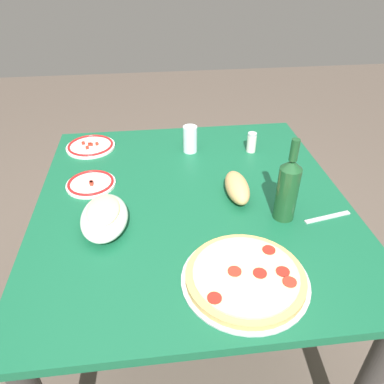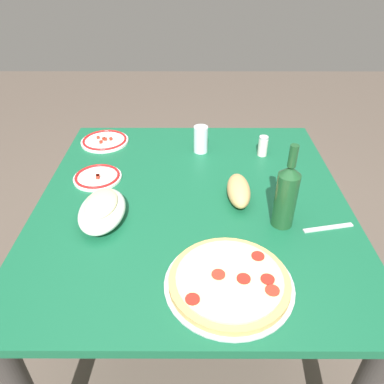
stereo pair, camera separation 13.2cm
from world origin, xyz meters
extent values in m
plane|color=brown|center=(0.00, 0.00, 0.00)|extent=(8.00, 8.00, 0.00)
cube|color=#145938|center=(0.00, 0.00, 0.74)|extent=(1.19, 1.10, 0.03)
cylinder|color=#33302D|center=(0.53, -0.49, 0.36)|extent=(0.07, 0.07, 0.73)
cylinder|color=#33302D|center=(0.53, 0.49, 0.36)|extent=(0.07, 0.07, 0.73)
cylinder|color=#B7B7BC|center=(-0.40, -0.10, 0.76)|extent=(0.35, 0.35, 0.01)
cylinder|color=tan|center=(-0.40, -0.10, 0.77)|extent=(0.33, 0.33, 0.02)
cylinder|color=beige|center=(-0.40, -0.10, 0.78)|extent=(0.29, 0.29, 0.01)
cylinder|color=#B22D1E|center=(-0.44, -0.20, 0.79)|extent=(0.04, 0.04, 0.00)
cylinder|color=maroon|center=(-0.41, -0.20, 0.79)|extent=(0.04, 0.04, 0.00)
cylinder|color=#B22D1E|center=(-0.39, -0.07, 0.79)|extent=(0.04, 0.04, 0.00)
cylinder|color=maroon|center=(-0.47, 0.00, 0.79)|extent=(0.04, 0.04, 0.00)
cylinder|color=maroon|center=(-0.32, -0.19, 0.79)|extent=(0.04, 0.04, 0.00)
cylinder|color=maroon|center=(-0.40, -0.14, 0.79)|extent=(0.04, 0.04, 0.00)
ellipsoid|color=white|center=(-0.11, 0.30, 0.79)|extent=(0.24, 0.15, 0.07)
ellipsoid|color=#AD2819|center=(-0.11, 0.30, 0.80)|extent=(0.20, 0.12, 0.03)
ellipsoid|color=beige|center=(-0.11, 0.30, 0.82)|extent=(0.17, 0.10, 0.02)
cylinder|color=#194723|center=(-0.14, -0.29, 0.85)|extent=(0.07, 0.07, 0.19)
cone|color=#194723|center=(-0.14, -0.29, 0.96)|extent=(0.07, 0.07, 0.03)
cylinder|color=#194723|center=(-0.14, -0.29, 1.01)|extent=(0.03, 0.03, 0.07)
cylinder|color=silver|center=(0.36, -0.03, 0.81)|extent=(0.06, 0.06, 0.12)
cylinder|color=white|center=(0.13, 0.37, 0.76)|extent=(0.18, 0.18, 0.01)
torus|color=red|center=(0.13, 0.37, 0.77)|extent=(0.17, 0.17, 0.01)
cube|color=#AD2819|center=(0.13, 0.37, 0.77)|extent=(0.01, 0.01, 0.01)
cube|color=#AD2819|center=(0.12, 0.36, 0.77)|extent=(0.01, 0.01, 0.01)
cube|color=#AD2819|center=(0.12, 0.36, 0.77)|extent=(0.01, 0.01, 0.01)
cylinder|color=white|center=(0.44, 0.40, 0.76)|extent=(0.21, 0.21, 0.01)
torus|color=red|center=(0.44, 0.40, 0.77)|extent=(0.20, 0.20, 0.01)
cube|color=#AD2819|center=(0.46, 0.43, 0.77)|extent=(0.01, 0.01, 0.01)
cube|color=#AD2819|center=(0.44, 0.40, 0.77)|extent=(0.01, 0.01, 0.01)
cube|color=#AD2819|center=(0.44, 0.37, 0.77)|extent=(0.01, 0.01, 0.01)
cube|color=#AD2819|center=(0.44, 0.40, 0.77)|extent=(0.01, 0.01, 0.01)
cube|color=#AD2819|center=(0.41, 0.41, 0.77)|extent=(0.01, 0.01, 0.01)
ellipsoid|color=tan|center=(0.00, -0.16, 0.79)|extent=(0.19, 0.08, 0.07)
cylinder|color=silver|center=(0.32, -0.30, 0.79)|extent=(0.04, 0.04, 0.07)
cylinder|color=#B7B7BC|center=(0.32, -0.30, 0.84)|extent=(0.04, 0.04, 0.01)
cube|color=#B7B7BC|center=(-0.16, -0.44, 0.76)|extent=(0.05, 0.17, 0.00)
camera|label=1|loc=(-1.08, 0.13, 1.54)|focal=34.88mm
camera|label=2|loc=(-1.08, 0.00, 1.54)|focal=34.88mm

